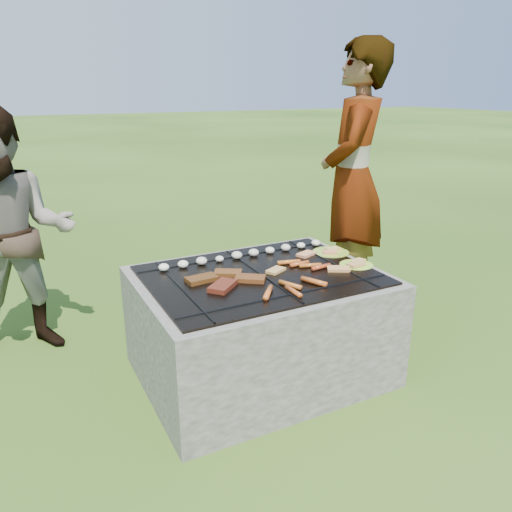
# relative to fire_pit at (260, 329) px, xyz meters

# --- Properties ---
(lawn) EXTENTS (60.00, 60.00, 0.00)m
(lawn) POSITION_rel_fire_pit_xyz_m (0.00, 0.00, -0.28)
(lawn) COLOR #244511
(lawn) RESTS_ON ground
(fire_pit) EXTENTS (1.30, 1.00, 0.62)m
(fire_pit) POSITION_rel_fire_pit_xyz_m (0.00, 0.00, 0.00)
(fire_pit) COLOR gray
(fire_pit) RESTS_ON ground
(mushrooms) EXTENTS (1.06, 0.06, 0.04)m
(mushrooms) POSITION_rel_fire_pit_xyz_m (0.03, 0.29, 0.35)
(mushrooms) COLOR white
(mushrooms) RESTS_ON fire_pit
(pork_slabs) EXTENTS (0.40, 0.32, 0.02)m
(pork_slabs) POSITION_rel_fire_pit_xyz_m (-0.22, -0.02, 0.34)
(pork_slabs) COLOR brown
(pork_slabs) RESTS_ON fire_pit
(sausages) EXTENTS (0.56, 0.47, 0.03)m
(sausages) POSITION_rel_fire_pit_xyz_m (0.14, -0.16, 0.34)
(sausages) COLOR orange
(sausages) RESTS_ON fire_pit
(bread_on_grate) EXTENTS (0.46, 0.41, 0.02)m
(bread_on_grate) POSITION_rel_fire_pit_xyz_m (0.32, -0.01, 0.34)
(bread_on_grate) COLOR tan
(bread_on_grate) RESTS_ON fire_pit
(plate_far) EXTENTS (0.29, 0.29, 0.03)m
(plate_far) POSITION_rel_fire_pit_xyz_m (0.56, 0.14, 0.33)
(plate_far) COLOR gold
(plate_far) RESTS_ON fire_pit
(plate_near) EXTENTS (0.24, 0.24, 0.03)m
(plate_near) POSITION_rel_fire_pit_xyz_m (0.56, -0.12, 0.33)
(plate_near) COLOR #EEFF3C
(plate_near) RESTS_ON fire_pit
(cook) EXTENTS (0.80, 0.82, 1.89)m
(cook) POSITION_rel_fire_pit_xyz_m (1.05, 0.58, 0.67)
(cook) COLOR #A09585
(cook) RESTS_ON ground
(bystander) EXTENTS (0.80, 0.67, 1.48)m
(bystander) POSITION_rel_fire_pit_xyz_m (-1.16, 0.91, 0.46)
(bystander) COLOR #A19586
(bystander) RESTS_ON ground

